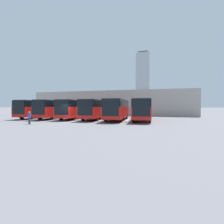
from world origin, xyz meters
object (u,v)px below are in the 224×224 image
at_px(bus_0, 142,109).
at_px(bus_1, 117,109).
at_px(bus_2, 96,109).
at_px(bus_3, 76,108).
at_px(bus_5, 40,108).
at_px(pedestrian, 29,117).
at_px(bus_4, 57,108).

relative_size(bus_0, bus_1, 1.00).
xyz_separation_m(bus_1, bus_2, (3.89, -0.70, 0.00)).
bearing_deg(bus_3, bus_1, 168.09).
distance_m(bus_5, pedestrian, 12.44).
height_order(bus_0, pedestrian, bus_0).
height_order(bus_0, bus_3, same).
bearing_deg(bus_0, bus_1, 0.22).
xyz_separation_m(bus_4, pedestrian, (-2.94, 10.16, -0.99)).
bearing_deg(bus_4, pedestrian, 100.67).
height_order(bus_2, bus_3, same).
relative_size(bus_0, bus_2, 1.00).
bearing_deg(bus_3, pedestrian, 79.23).
xyz_separation_m(bus_3, bus_4, (3.89, 0.13, 0.00)).
relative_size(bus_2, pedestrian, 7.51).
distance_m(bus_3, bus_5, 7.79).
xyz_separation_m(bus_4, bus_5, (3.89, -0.19, 0.00)).
bearing_deg(bus_5, bus_2, 173.34).
distance_m(bus_1, pedestrian, 12.88).
xyz_separation_m(bus_2, bus_4, (7.79, -0.05, 0.00)).
relative_size(bus_1, pedestrian, 7.51).
distance_m(bus_4, pedestrian, 10.62).
bearing_deg(bus_2, bus_0, 172.27).
distance_m(bus_0, bus_5, 19.47).
bearing_deg(bus_1, bus_5, -8.91).
xyz_separation_m(bus_2, pedestrian, (4.85, 10.10, -0.99)).
bearing_deg(bus_5, bus_1, 171.09).
bearing_deg(bus_3, bus_0, 172.12).
xyz_separation_m(bus_0, bus_3, (11.68, -0.49, 0.00)).
height_order(bus_1, bus_3, same).
distance_m(bus_0, bus_2, 7.79).
height_order(bus_0, bus_2, same).
bearing_deg(bus_4, bus_2, 174.14).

